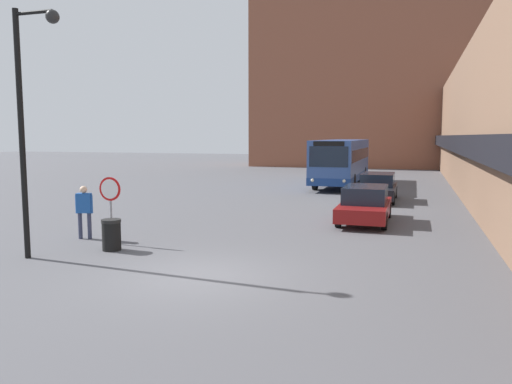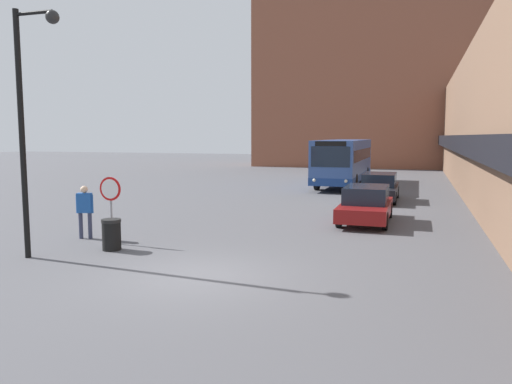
% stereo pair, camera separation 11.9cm
% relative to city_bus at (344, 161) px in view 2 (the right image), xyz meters
% --- Properties ---
extents(ground_plane, '(160.00, 160.00, 0.00)m').
position_rel_city_bus_xyz_m(ground_plane, '(-0.18, -24.12, -1.74)').
color(ground_plane, '#515156').
extents(building_row_right, '(5.50, 60.00, 8.22)m').
position_rel_city_bus_xyz_m(building_row_right, '(9.79, -0.12, 2.36)').
color(building_row_right, brown).
rests_on(building_row_right, ground_plane).
extents(building_backdrop_far, '(26.00, 8.00, 18.46)m').
position_rel_city_bus_xyz_m(building_backdrop_far, '(-0.18, 22.82, 7.49)').
color(building_backdrop_far, brown).
rests_on(building_backdrop_far, ground_plane).
extents(city_bus, '(2.67, 11.55, 3.18)m').
position_rel_city_bus_xyz_m(city_bus, '(0.00, 0.00, 0.00)').
color(city_bus, '#335193').
rests_on(city_bus, ground_plane).
extents(parked_car_front, '(1.90, 4.66, 1.45)m').
position_rel_city_bus_xyz_m(parked_car_front, '(3.02, -14.91, -1.00)').
color(parked_car_front, maroon).
rests_on(parked_car_front, ground_plane).
extents(parked_car_back, '(1.92, 4.90, 1.47)m').
position_rel_city_bus_xyz_m(parked_car_back, '(3.02, -7.84, -0.99)').
color(parked_car_back, black).
rests_on(parked_car_back, ground_plane).
extents(stop_sign, '(0.76, 0.08, 2.16)m').
position_rel_city_bus_xyz_m(stop_sign, '(-4.36, -21.54, -0.18)').
color(stop_sign, gray).
rests_on(stop_sign, ground_plane).
extents(street_lamp, '(1.46, 0.36, 6.87)m').
position_rel_city_bus_xyz_m(street_lamp, '(-5.29, -23.87, 2.48)').
color(street_lamp, black).
rests_on(street_lamp, ground_plane).
extents(pedestrian, '(0.56, 0.35, 1.79)m').
position_rel_city_bus_xyz_m(pedestrian, '(-5.67, -21.11, -0.66)').
color(pedestrian, '#333851').
rests_on(pedestrian, ground_plane).
extents(trash_bin, '(0.59, 0.59, 0.95)m').
position_rel_city_bus_xyz_m(trash_bin, '(-3.83, -22.32, -1.26)').
color(trash_bin, black).
rests_on(trash_bin, ground_plane).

